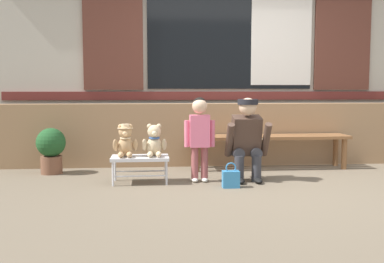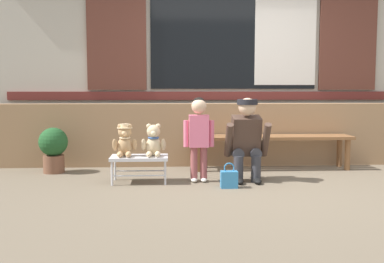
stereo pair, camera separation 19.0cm
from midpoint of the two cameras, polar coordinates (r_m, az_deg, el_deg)
The scene contains 11 objects.
ground_plane at distance 5.00m, azimuth 9.25°, elevation -6.84°, with size 60.00×60.00×0.00m, color brown.
brick_low_wall at distance 6.32m, azimuth 6.55°, elevation -0.34°, with size 6.89×0.25×0.85m, color #997551.
shop_facade at distance 6.83m, azimuth 5.97°, elevation 10.80°, with size 7.04×0.26×3.37m.
wooden_bench_long at distance 6.05m, azimuth 10.78°, elevation -1.15°, with size 2.10×0.40×0.44m.
small_display_bench at distance 5.13m, azimuth -5.57°, elevation -3.46°, with size 0.64×0.36×0.30m.
teddy_bear_with_hat at distance 5.11m, azimuth -7.38°, elevation -1.17°, with size 0.28×0.27×0.36m.
teddy_bear_plain at distance 5.10m, azimuth -3.79°, elevation -1.26°, with size 0.28×0.26×0.36m.
child_standing at distance 5.10m, azimuth 1.94°, elevation 0.21°, with size 0.35×0.18×0.96m.
adult_crouching at distance 5.21m, azimuth 7.96°, elevation -0.96°, with size 0.50×0.49×0.95m.
handbag_on_ground at distance 4.88m, azimuth 5.79°, elevation -5.95°, with size 0.18×0.11×0.27m.
potted_plant at distance 5.92m, azimuth -16.12°, elevation -1.91°, with size 0.36×0.36×0.57m.
Camera 2 is at (-0.96, -4.78, 1.06)m, focal length 42.52 mm.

